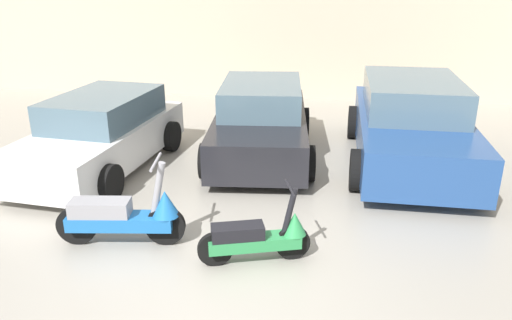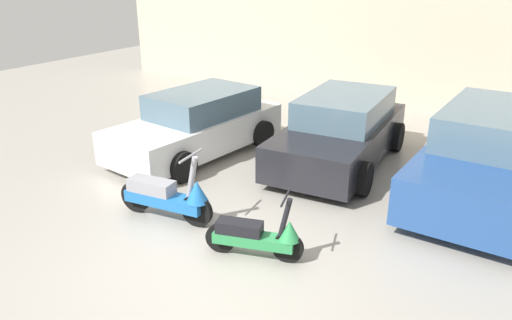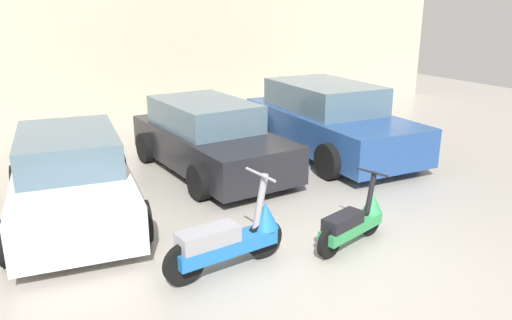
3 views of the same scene
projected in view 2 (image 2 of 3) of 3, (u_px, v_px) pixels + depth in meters
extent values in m
plane|color=#9E998E|center=(211.00, 259.00, 6.68)|extent=(28.00, 28.00, 0.00)
cube|color=beige|center=(415.00, 38.00, 12.81)|extent=(19.60, 0.12, 3.75)
cylinder|color=black|center=(197.00, 211.00, 7.42)|extent=(0.51, 0.15, 0.51)
cylinder|color=black|center=(136.00, 197.00, 7.86)|extent=(0.51, 0.15, 0.51)
cube|color=#1E66B2|center=(165.00, 200.00, 7.62)|extent=(1.35, 0.48, 0.18)
cube|color=gray|center=(151.00, 186.00, 7.64)|extent=(0.77, 0.39, 0.20)
cylinder|color=gray|center=(192.00, 179.00, 7.26)|extent=(0.24, 0.12, 0.72)
cylinder|color=gray|center=(191.00, 156.00, 7.13)|extent=(0.11, 0.58, 0.04)
cone|color=#1E66B2|center=(197.00, 192.00, 7.30)|extent=(0.38, 0.38, 0.33)
cylinder|color=black|center=(288.00, 248.00, 6.54)|extent=(0.42, 0.19, 0.42)
cylinder|color=black|center=(221.00, 238.00, 6.77)|extent=(0.42, 0.19, 0.42)
cube|color=#2D8C4C|center=(254.00, 239.00, 6.63)|extent=(1.12, 0.57, 0.15)
cube|color=black|center=(239.00, 227.00, 6.63)|extent=(0.66, 0.42, 0.16)
cylinder|color=black|center=(285.00, 219.00, 6.40)|extent=(0.21, 0.13, 0.59)
cylinder|color=black|center=(285.00, 198.00, 6.29)|extent=(0.17, 0.47, 0.03)
cone|color=#2D8C4C|center=(290.00, 230.00, 6.44)|extent=(0.35, 0.35, 0.27)
cube|color=white|center=(196.00, 132.00, 10.17)|extent=(1.95, 3.91, 0.63)
cube|color=slate|center=(203.00, 103.00, 10.13)|extent=(1.59, 2.24, 0.49)
cylinder|color=black|center=(183.00, 167.00, 8.92)|extent=(0.25, 0.59, 0.57)
cylinder|color=black|center=(125.00, 147.00, 9.86)|extent=(0.25, 0.59, 0.57)
cylinder|color=black|center=(263.00, 134.00, 10.62)|extent=(0.25, 0.59, 0.57)
cylinder|color=black|center=(207.00, 120.00, 11.56)|extent=(0.25, 0.59, 0.57)
cube|color=black|center=(339.00, 139.00, 9.70)|extent=(1.97, 4.05, 0.65)
cube|color=slate|center=(345.00, 107.00, 9.68)|extent=(1.62, 2.31, 0.51)
cylinder|color=black|center=(363.00, 179.00, 8.40)|extent=(0.26, 0.61, 0.60)
cylinder|color=black|center=(273.00, 161.00, 9.13)|extent=(0.26, 0.61, 0.60)
cylinder|color=black|center=(397.00, 137.00, 10.41)|extent=(0.26, 0.61, 0.60)
cylinder|color=black|center=(320.00, 125.00, 11.14)|extent=(0.26, 0.61, 0.60)
cube|color=navy|center=(488.00, 166.00, 8.26)|extent=(1.91, 4.41, 0.73)
cube|color=slate|center=(498.00, 125.00, 8.22)|extent=(1.65, 2.48, 0.57)
cylinder|color=black|center=(404.00, 194.00, 7.78)|extent=(0.24, 0.67, 0.67)
cylinder|color=black|center=(448.00, 144.00, 9.88)|extent=(0.24, 0.67, 0.67)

